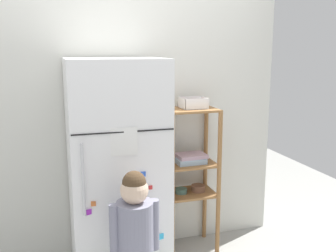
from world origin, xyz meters
name	(u,v)px	position (x,y,z in m)	size (l,w,h in m)	color
kitchen_wall_back	(125,127)	(0.00, 0.39, 1.07)	(2.69, 0.03, 2.14)	silver
refrigerator	(117,170)	(-0.14, 0.02, 0.82)	(0.68, 0.71, 1.64)	white
child_standing	(135,231)	(-0.12, -0.53, 0.60)	(0.32, 0.23, 0.98)	#34423D
pantry_shelf_unit	(190,168)	(0.51, 0.20, 0.73)	(0.44, 0.33, 1.23)	olive
fruit_bin	(194,104)	(0.53, 0.20, 1.26)	(0.20, 0.18, 0.09)	white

